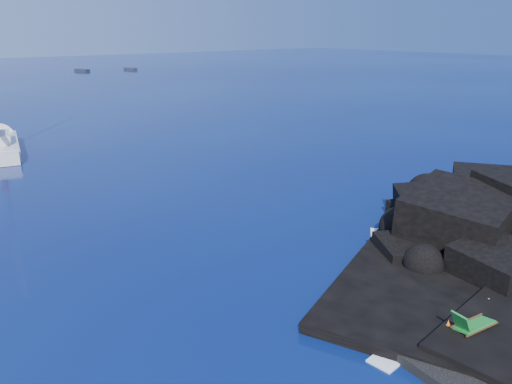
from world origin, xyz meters
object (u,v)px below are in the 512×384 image
at_px(marker_cone, 448,326).
at_px(sailboat, 1,152).
at_px(deck_chair, 475,319).
at_px(distant_boat_b, 130,70).
at_px(distant_boat_a, 82,71).
at_px(sunbather, 488,307).

bearing_deg(marker_cone, sailboat, 97.28).
relative_size(deck_chair, distant_boat_b, 0.41).
bearing_deg(distant_boat_a, sunbather, -124.11).
height_order(deck_chair, sunbather, deck_chair).
relative_size(deck_chair, sunbather, 0.94).
bearing_deg(distant_boat_b, sailboat, -133.74).
xyz_separation_m(deck_chair, distant_boat_b, (43.94, 118.83, -0.94)).
height_order(deck_chair, distant_boat_a, deck_chair).
xyz_separation_m(sailboat, sunbather, (7.56, -40.31, 0.52)).
bearing_deg(sailboat, distant_boat_b, 69.94).
distance_m(sailboat, deck_chair, 41.16).
bearing_deg(distant_boat_a, marker_cone, -125.20).
bearing_deg(distant_boat_a, sailboat, -135.07).
distance_m(sunbather, distant_boat_b, 125.65).
bearing_deg(sunbather, distant_boat_a, 52.07).
bearing_deg(deck_chair, sunbather, 22.12).
relative_size(marker_cone, distant_boat_a, 0.11).
relative_size(sailboat, sunbather, 8.15).
relative_size(sailboat, deck_chair, 8.69).
height_order(sailboat, sunbather, sailboat).
distance_m(marker_cone, distant_boat_b, 126.31).
bearing_deg(sailboat, sunbather, -66.97).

